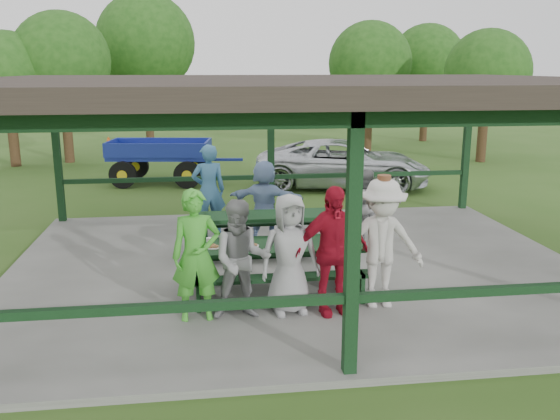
{
  "coord_description": "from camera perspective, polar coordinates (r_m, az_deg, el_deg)",
  "views": [
    {
      "loc": [
        -1.61,
        -9.84,
        3.51
      ],
      "look_at": [
        -0.33,
        -0.3,
        1.19
      ],
      "focal_mm": 38.0,
      "sensor_mm": 36.0,
      "label": 1
    }
  ],
  "objects": [
    {
      "name": "contestant_red",
      "position": [
        8.32,
        5.03,
        -3.9
      ],
      "size": [
        1.14,
        0.64,
        1.84
      ],
      "primitive_type": "imported",
      "rotation": [
        0.0,
        0.0,
        0.18
      ],
      "color": "maroon",
      "rests_on": "concrete_slab"
    },
    {
      "name": "tree_far_right",
      "position": [
        29.83,
        13.98,
        13.65
      ],
      "size": [
        3.55,
        3.55,
        5.54
      ],
      "color": "#352215",
      "rests_on": "ground"
    },
    {
      "name": "contestant_white_fedora",
      "position": [
        8.63,
        9.74,
        -3.2
      ],
      "size": [
        1.27,
        0.79,
        1.95
      ],
      "rotation": [
        0.0,
        0.0,
        -0.07
      ],
      "color": "beige",
      "rests_on": "concrete_slab"
    },
    {
      "name": "spectator_lblue",
      "position": [
        11.82,
        -1.49,
        0.9
      ],
      "size": [
        1.59,
        0.97,
        1.64
      ],
      "primitive_type": "imported",
      "rotation": [
        0.0,
        0.0,
        2.8
      ],
      "color": "#819CC8",
      "rests_on": "concrete_slab"
    },
    {
      "name": "tree_left",
      "position": [
        27.43,
        -12.82,
        15.39
      ],
      "size": [
        4.28,
        4.28,
        6.69
      ],
      "color": "#352215",
      "rests_on": "ground"
    },
    {
      "name": "ground",
      "position": [
        10.57,
        1.59,
        -5.83
      ],
      "size": [
        90.0,
        90.0,
        0.0
      ],
      "primitive_type": "plane",
      "color": "#32561B",
      "rests_on": "ground"
    },
    {
      "name": "tree_far_left",
      "position": [
        23.68,
        -20.28,
        13.32
      ],
      "size": [
        3.54,
        3.54,
        5.53
      ],
      "color": "#352215",
      "rests_on": "ground"
    },
    {
      "name": "pavilion_structure",
      "position": [
        9.98,
        1.71,
        11.59
      ],
      "size": [
        10.6,
        8.6,
        3.24
      ],
      "color": "black",
      "rests_on": "concrete_slab"
    },
    {
      "name": "pickup_truck",
      "position": [
        17.77,
        6.14,
        4.44
      ],
      "size": [
        5.54,
        3.5,
        1.42
      ],
      "primitive_type": "imported",
      "rotation": [
        0.0,
        0.0,
        1.33
      ],
      "color": "silver",
      "rests_on": "ground"
    },
    {
      "name": "table_setting",
      "position": [
        9.14,
        -0.38,
        -3.15
      ],
      "size": [
        2.38,
        0.45,
        0.1
      ],
      "color": "white",
      "rests_on": "picnic_table_near"
    },
    {
      "name": "contestant_grey_left",
      "position": [
        8.16,
        -3.73,
        -4.81
      ],
      "size": [
        0.83,
        0.65,
        1.69
      ],
      "primitive_type": "imported",
      "rotation": [
        0.0,
        0.0,
        -0.01
      ],
      "color": "gray",
      "rests_on": "concrete_slab"
    },
    {
      "name": "concrete_slab",
      "position": [
        10.56,
        1.59,
        -5.57
      ],
      "size": [
        10.0,
        8.0,
        0.1
      ],
      "primitive_type": "cube",
      "color": "#62625E",
      "rests_on": "ground"
    },
    {
      "name": "contestant_grey_mid",
      "position": [
        8.33,
        0.92,
        -4.26
      ],
      "size": [
        0.9,
        0.65,
        1.72
      ],
      "primitive_type": "imported",
      "rotation": [
        0.0,
        0.0,
        0.13
      ],
      "color": "#969799",
      "rests_on": "concrete_slab"
    },
    {
      "name": "tree_edge_left",
      "position": [
        23.45,
        -24.81,
        11.69
      ],
      "size": [
        3.07,
        3.07,
        4.79
      ],
      "color": "#352215",
      "rests_on": "ground"
    },
    {
      "name": "tree_right",
      "position": [
        23.7,
        19.33,
        12.37
      ],
      "size": [
        3.14,
        3.14,
        4.91
      ],
      "color": "#352215",
      "rests_on": "ground"
    },
    {
      "name": "spectator_blue",
      "position": [
        12.23,
        -6.88,
        1.88
      ],
      "size": [
        0.76,
        0.56,
        1.91
      ],
      "primitive_type": "imported",
      "rotation": [
        0.0,
        0.0,
        3.3
      ],
      "color": "teal",
      "rests_on": "concrete_slab"
    },
    {
      "name": "picnic_table_far",
      "position": [
        11.11,
        -0.97,
        -1.73
      ],
      "size": [
        2.76,
        1.39,
        0.75
      ],
      "color": "black",
      "rests_on": "concrete_slab"
    },
    {
      "name": "contestant_green",
      "position": [
        8.17,
        -8.07,
        -4.35
      ],
      "size": [
        0.69,
        0.47,
        1.83
      ],
      "primitive_type": "imported",
      "rotation": [
        0.0,
        0.0,
        0.05
      ],
      "color": "green",
      "rests_on": "concrete_slab"
    },
    {
      "name": "farm_trailer",
      "position": [
        18.68,
        -11.45,
        4.69
      ],
      "size": [
        4.15,
        2.15,
        1.44
      ],
      "rotation": [
        0.0,
        0.0,
        -0.14
      ],
      "color": "navy",
      "rests_on": "ground"
    },
    {
      "name": "tree_mid",
      "position": [
        25.82,
        8.66,
        13.77
      ],
      "size": [
        3.47,
        3.47,
        5.42
      ],
      "color": "#352215",
      "rests_on": "ground"
    },
    {
      "name": "picnic_table_near",
      "position": [
        9.19,
        -0.37,
        -5.03
      ],
      "size": [
        2.76,
        1.39,
        0.75
      ],
      "color": "black",
      "rests_on": "concrete_slab"
    },
    {
      "name": "spectator_grey",
      "position": [
        12.1,
        8.14,
        0.56
      ],
      "size": [
        0.7,
        0.55,
        1.43
      ],
      "primitive_type": "imported",
      "rotation": [
        0.0,
        0.0,
        3.14
      ],
      "color": "gray",
      "rests_on": "concrete_slab"
    }
  ]
}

